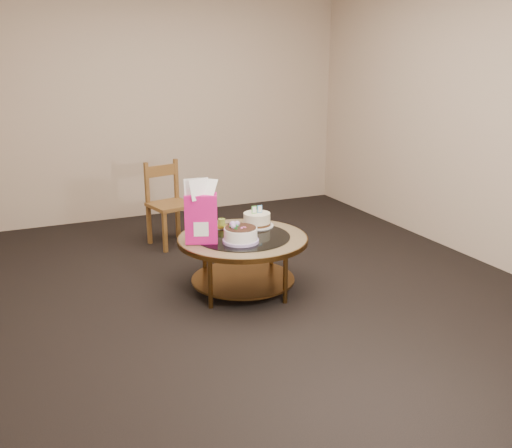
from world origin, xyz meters
name	(u,v)px	position (x,y,z in m)	size (l,w,h in m)	color
ground	(243,290)	(0.00, 0.00, 0.00)	(5.00, 5.00, 0.00)	black
room_walls	(242,94)	(0.00, 0.00, 1.54)	(4.52, 5.02, 2.61)	#BBA58E
coffee_table	(243,246)	(0.00, 0.00, 0.38)	(1.02, 1.02, 0.46)	brown
decorated_cake	(240,235)	(-0.07, -0.13, 0.51)	(0.27, 0.27, 0.16)	#B195D3
cream_cake	(257,220)	(0.21, 0.20, 0.51)	(0.27, 0.27, 0.17)	silver
gift_bag	(201,212)	(-0.34, 0.00, 0.69)	(0.27, 0.23, 0.48)	#E61585
pillar_candle	(222,225)	(-0.07, 0.27, 0.49)	(0.11, 0.11, 0.09)	#EFD062
dining_chair	(169,203)	(-0.20, 1.37, 0.41)	(0.45, 0.45, 0.82)	brown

